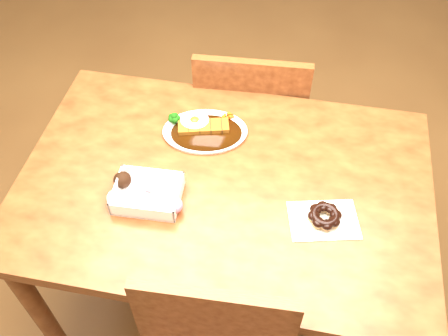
% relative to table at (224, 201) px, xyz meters
% --- Properties ---
extents(ground, '(6.00, 6.00, 0.00)m').
position_rel_table_xyz_m(ground, '(0.00, 0.00, -0.65)').
color(ground, brown).
rests_on(ground, ground).
extents(table, '(1.20, 0.80, 0.75)m').
position_rel_table_xyz_m(table, '(0.00, 0.00, 0.00)').
color(table, '#49200E').
rests_on(table, ground).
extents(chair_far, '(0.45, 0.45, 0.87)m').
position_rel_table_xyz_m(chair_far, '(0.01, 0.53, -0.17)').
color(chair_far, '#49200E').
rests_on(chair_far, ground).
extents(katsu_curry_plate, '(0.29, 0.23, 0.05)m').
position_rel_table_xyz_m(katsu_curry_plate, '(-0.10, 0.18, 0.11)').
color(katsu_curry_plate, white).
rests_on(katsu_curry_plate, table).
extents(donut_box, '(0.22, 0.15, 0.05)m').
position_rel_table_xyz_m(donut_box, '(-0.20, -0.11, 0.12)').
color(donut_box, white).
rests_on(donut_box, table).
extents(pon_de_ring, '(0.21, 0.17, 0.04)m').
position_rel_table_xyz_m(pon_de_ring, '(0.29, -0.08, 0.12)').
color(pon_de_ring, silver).
rests_on(pon_de_ring, table).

